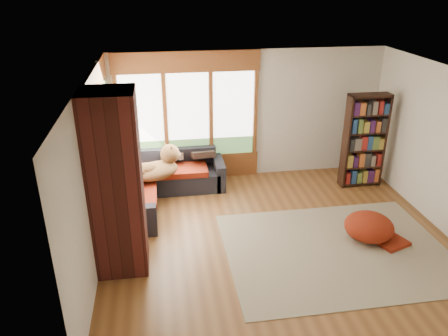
{
  "coord_description": "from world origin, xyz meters",
  "views": [
    {
      "loc": [
        -1.76,
        -5.79,
        3.91
      ],
      "look_at": [
        -0.75,
        0.76,
        0.95
      ],
      "focal_mm": 35.0,
      "sensor_mm": 36.0,
      "label": 1
    }
  ],
  "objects_px": {
    "pouf": "(369,226)",
    "dog_brindle": "(127,178)",
    "area_rug": "(336,250)",
    "bookshelf": "(364,141)",
    "dog_tan": "(159,162)",
    "brick_chimney": "(116,185)",
    "sectional_sofa": "(153,183)"
  },
  "relations": [
    {
      "from": "pouf",
      "to": "dog_brindle",
      "type": "bearing_deg",
      "value": 161.02
    },
    {
      "from": "area_rug",
      "to": "pouf",
      "type": "distance_m",
      "value": 0.71
    },
    {
      "from": "bookshelf",
      "to": "dog_tan",
      "type": "relative_size",
      "value": 1.8
    },
    {
      "from": "brick_chimney",
      "to": "sectional_sofa",
      "type": "xyz_separation_m",
      "value": [
        0.45,
        2.05,
        -1.0
      ]
    },
    {
      "from": "brick_chimney",
      "to": "dog_tan",
      "type": "bearing_deg",
      "value": 73.21
    },
    {
      "from": "pouf",
      "to": "dog_tan",
      "type": "bearing_deg",
      "value": 151.09
    },
    {
      "from": "pouf",
      "to": "dog_brindle",
      "type": "height_order",
      "value": "dog_brindle"
    },
    {
      "from": "brick_chimney",
      "to": "bookshelf",
      "type": "distance_m",
      "value": 4.97
    },
    {
      "from": "dog_tan",
      "to": "dog_brindle",
      "type": "relative_size",
      "value": 1.39
    },
    {
      "from": "bookshelf",
      "to": "dog_brindle",
      "type": "relative_size",
      "value": 2.5
    },
    {
      "from": "area_rug",
      "to": "bookshelf",
      "type": "distance_m",
      "value": 2.67
    },
    {
      "from": "brick_chimney",
      "to": "dog_brindle",
      "type": "relative_size",
      "value": 3.48
    },
    {
      "from": "brick_chimney",
      "to": "sectional_sofa",
      "type": "distance_m",
      "value": 2.32
    },
    {
      "from": "brick_chimney",
      "to": "pouf",
      "type": "xyz_separation_m",
      "value": [
        3.84,
        0.12,
        -1.08
      ]
    },
    {
      "from": "dog_brindle",
      "to": "sectional_sofa",
      "type": "bearing_deg",
      "value": -30.02
    },
    {
      "from": "dog_brindle",
      "to": "brick_chimney",
      "type": "bearing_deg",
      "value": -176.96
    },
    {
      "from": "sectional_sofa",
      "to": "area_rug",
      "type": "distance_m",
      "value": 3.53
    },
    {
      "from": "area_rug",
      "to": "sectional_sofa",
      "type": "bearing_deg",
      "value": 141.73
    },
    {
      "from": "brick_chimney",
      "to": "bookshelf",
      "type": "bearing_deg",
      "value": 23.7
    },
    {
      "from": "bookshelf",
      "to": "dog_brindle",
      "type": "distance_m",
      "value": 4.55
    },
    {
      "from": "sectional_sofa",
      "to": "dog_tan",
      "type": "relative_size",
      "value": 2.12
    },
    {
      "from": "sectional_sofa",
      "to": "area_rug",
      "type": "xyz_separation_m",
      "value": [
        2.76,
        -2.18,
        -0.3
      ]
    },
    {
      "from": "area_rug",
      "to": "bookshelf",
      "type": "xyz_separation_m",
      "value": [
        1.33,
        2.13,
        0.93
      ]
    },
    {
      "from": "dog_tan",
      "to": "sectional_sofa",
      "type": "bearing_deg",
      "value": 104.06
    },
    {
      "from": "brick_chimney",
      "to": "pouf",
      "type": "relative_size",
      "value": 3.35
    },
    {
      "from": "brick_chimney",
      "to": "pouf",
      "type": "bearing_deg",
      "value": 1.74
    },
    {
      "from": "bookshelf",
      "to": "pouf",
      "type": "relative_size",
      "value": 2.41
    },
    {
      "from": "bookshelf",
      "to": "dog_brindle",
      "type": "xyz_separation_m",
      "value": [
        -4.51,
        -0.56,
        -0.2
      ]
    },
    {
      "from": "bookshelf",
      "to": "dog_brindle",
      "type": "height_order",
      "value": "bookshelf"
    },
    {
      "from": "dog_tan",
      "to": "pouf",
      "type": "bearing_deg",
      "value": -60.89
    },
    {
      "from": "sectional_sofa",
      "to": "pouf",
      "type": "bearing_deg",
      "value": -25.78
    },
    {
      "from": "pouf",
      "to": "dog_brindle",
      "type": "distance_m",
      "value": 4.07
    }
  ]
}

